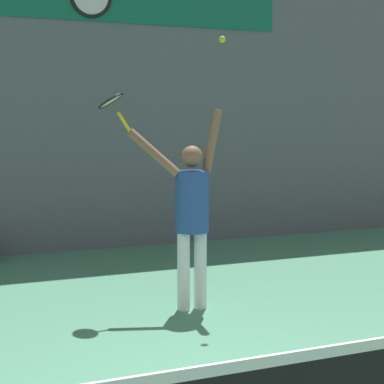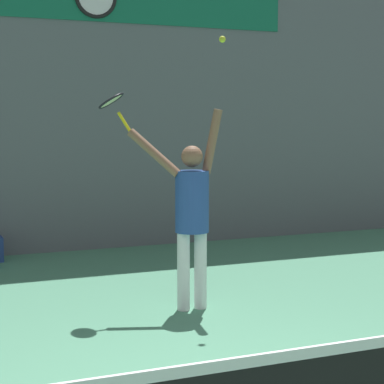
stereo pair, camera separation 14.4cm
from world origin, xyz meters
name	(u,v)px [view 2 (the right image)]	position (x,y,z in m)	size (l,w,h in m)	color
back_wall	(52,82)	(0.00, 6.43, 2.50)	(18.00, 0.10, 5.00)	slate
tennis_player	(191,208)	(0.64, 2.68, 1.05)	(0.92, 0.55, 2.06)	white
tennis_racket	(112,103)	(-0.06, 3.08, 2.12)	(0.38, 0.39, 0.41)	yellow
tennis_ball	(222,39)	(0.93, 2.57, 2.75)	(0.07, 0.07, 0.07)	#CCDB2D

